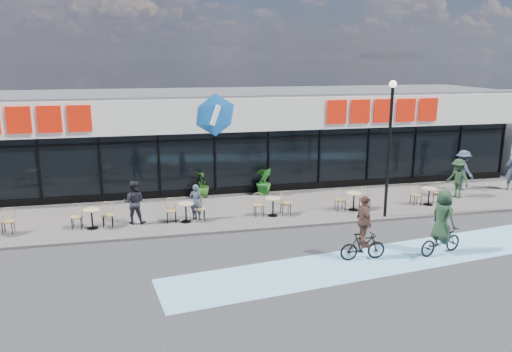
# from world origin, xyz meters

# --- Properties ---
(ground) EXTENTS (120.00, 120.00, 0.00)m
(ground) POSITION_xyz_m (0.00, 0.00, 0.00)
(ground) COLOR #28282B
(ground) RESTS_ON ground
(sidewalk) EXTENTS (44.00, 5.00, 0.10)m
(sidewalk) POSITION_xyz_m (0.00, 4.50, 0.05)
(sidewalk) COLOR #5E5854
(sidewalk) RESTS_ON ground
(bike_lane) EXTENTS (14.17, 4.13, 0.01)m
(bike_lane) POSITION_xyz_m (4.00, -1.50, 0.01)
(bike_lane) COLOR #6EB1D0
(bike_lane) RESTS_ON ground
(building) EXTENTS (30.60, 6.57, 4.75)m
(building) POSITION_xyz_m (-0.00, 9.93, 2.34)
(building) COLOR black
(building) RESTS_ON ground
(lamp_post) EXTENTS (0.28, 0.28, 5.33)m
(lamp_post) POSITION_xyz_m (6.11, 2.30, 3.26)
(lamp_post) COLOR black
(lamp_post) RESTS_ON sidewalk
(bistro_set_2) EXTENTS (1.54, 0.62, 0.90)m
(bistro_set_2) POSITION_xyz_m (-5.12, 3.43, 0.56)
(bistro_set_2) COLOR tan
(bistro_set_2) RESTS_ON sidewalk
(bistro_set_3) EXTENTS (1.54, 0.62, 0.90)m
(bistro_set_3) POSITION_xyz_m (-1.67, 3.43, 0.56)
(bistro_set_3) COLOR tan
(bistro_set_3) RESTS_ON sidewalk
(bistro_set_4) EXTENTS (1.54, 0.62, 0.90)m
(bistro_set_4) POSITION_xyz_m (1.77, 3.43, 0.56)
(bistro_set_4) COLOR tan
(bistro_set_4) RESTS_ON sidewalk
(bistro_set_5) EXTENTS (1.54, 0.62, 0.90)m
(bistro_set_5) POSITION_xyz_m (5.22, 3.43, 0.56)
(bistro_set_5) COLOR tan
(bistro_set_5) RESTS_ON sidewalk
(bistro_set_6) EXTENTS (1.54, 0.62, 0.90)m
(bistro_set_6) POSITION_xyz_m (8.66, 3.43, 0.56)
(bistro_set_6) COLOR tan
(bistro_set_6) RESTS_ON sidewalk
(potted_plant_left) EXTENTS (0.88, 0.88, 1.20)m
(potted_plant_left) POSITION_xyz_m (-0.67, 6.65, 0.70)
(potted_plant_left) COLOR #224E16
(potted_plant_left) RESTS_ON sidewalk
(potted_plant_mid) EXTENTS (0.74, 0.62, 1.24)m
(potted_plant_mid) POSITION_xyz_m (2.16, 6.45, 0.72)
(potted_plant_mid) COLOR #1A5B1C
(potted_plant_mid) RESTS_ON sidewalk
(potted_plant_right) EXTENTS (0.75, 0.75, 1.20)m
(potted_plant_right) POSITION_xyz_m (2.18, 6.64, 0.70)
(potted_plant_right) COLOR #225418
(potted_plant_right) RESTS_ON sidewalk
(patron_left) EXTENTS (0.61, 0.52, 1.42)m
(patron_left) POSITION_xyz_m (-1.25, 3.57, 0.81)
(patron_left) COLOR #333E50
(patron_left) RESTS_ON sidewalk
(patron_right) EXTENTS (0.92, 0.78, 1.66)m
(patron_right) POSITION_xyz_m (-3.59, 3.63, 0.93)
(patron_right) COLOR black
(patron_right) RESTS_ON sidewalk
(pedestrian_a) EXTENTS (0.96, 1.29, 1.77)m
(pedestrian_a) POSITION_xyz_m (10.53, 4.11, 0.99)
(pedestrian_a) COLOR #1C321D
(pedestrian_a) RESTS_ON sidewalk
(pedestrian_b) EXTENTS (0.89, 1.32, 1.90)m
(pedestrian_b) POSITION_xyz_m (11.59, 5.30, 1.05)
(pedestrian_b) COLOR #2E3347
(pedestrian_b) RESTS_ON sidewalk
(pedestrian_c) EXTENTS (0.69, 0.47, 1.85)m
(pedestrian_c) POSITION_xyz_m (13.87, 4.78, 1.03)
(pedestrian_c) COLOR #30354B
(pedestrian_c) RESTS_ON sidewalk
(cyclist_a) EXTENTS (1.51, 0.99, 2.12)m
(cyclist_a) POSITION_xyz_m (3.50, -1.34, 0.90)
(cyclist_a) COLOR black
(cyclist_a) RESTS_ON ground
(cyclist_b) EXTENTS (1.78, 1.00, 2.16)m
(cyclist_b) POSITION_xyz_m (6.18, -1.44, 0.84)
(cyclist_b) COLOR black
(cyclist_b) RESTS_ON ground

